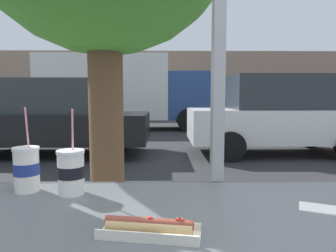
{
  "coord_description": "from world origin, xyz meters",
  "views": [
    {
      "loc": [
        -0.24,
        -1.25,
        1.37
      ],
      "look_at": [
        -0.19,
        1.92,
        1.06
      ],
      "focal_mm": 32.24,
      "sensor_mm": 36.0,
      "label": 1
    }
  ],
  "objects_px": {
    "soda_cup_left": "(71,171)",
    "parked_car_white": "(276,115)",
    "hotdog_tray_near": "(149,228)",
    "box_truck": "(122,90)",
    "parked_car_black": "(53,117)",
    "soda_cup_right": "(27,168)"
  },
  "relations": [
    {
      "from": "soda_cup_left",
      "to": "parked_car_white",
      "type": "bearing_deg",
      "value": 63.05
    },
    {
      "from": "soda_cup_right",
      "to": "hotdog_tray_near",
      "type": "xyz_separation_m",
      "value": [
        0.5,
        -0.39,
        -0.07
      ]
    },
    {
      "from": "box_truck",
      "to": "hotdog_tray_near",
      "type": "bearing_deg",
      "value": -82.04
    },
    {
      "from": "soda_cup_left",
      "to": "parked_car_white",
      "type": "relative_size",
      "value": 0.08
    },
    {
      "from": "parked_car_white",
      "to": "box_truck",
      "type": "relative_size",
      "value": 0.59
    },
    {
      "from": "soda_cup_right",
      "to": "parked_car_white",
      "type": "distance_m",
      "value": 6.75
    },
    {
      "from": "soda_cup_left",
      "to": "box_truck",
      "type": "xyz_separation_m",
      "value": [
        -1.35,
        11.56,
        0.55
      ]
    },
    {
      "from": "soda_cup_left",
      "to": "parked_car_black",
      "type": "bearing_deg",
      "value": 110.57
    },
    {
      "from": "soda_cup_left",
      "to": "box_truck",
      "type": "relative_size",
      "value": 0.05
    },
    {
      "from": "parked_car_black",
      "to": "box_truck",
      "type": "bearing_deg",
      "value": 80.99
    },
    {
      "from": "parked_car_black",
      "to": "parked_car_white",
      "type": "distance_m",
      "value": 5.28
    },
    {
      "from": "hotdog_tray_near",
      "to": "parked_car_white",
      "type": "distance_m",
      "value": 6.89
    },
    {
      "from": "soda_cup_left",
      "to": "box_truck",
      "type": "bearing_deg",
      "value": 96.68
    },
    {
      "from": "soda_cup_right",
      "to": "box_truck",
      "type": "height_order",
      "value": "box_truck"
    },
    {
      "from": "parked_car_black",
      "to": "box_truck",
      "type": "distance_m",
      "value": 5.71
    },
    {
      "from": "soda_cup_left",
      "to": "box_truck",
      "type": "distance_m",
      "value": 11.65
    },
    {
      "from": "soda_cup_left",
      "to": "soda_cup_right",
      "type": "bearing_deg",
      "value": 168.24
    },
    {
      "from": "hotdog_tray_near",
      "to": "box_truck",
      "type": "xyz_separation_m",
      "value": [
        -1.67,
        11.92,
        0.62
      ]
    },
    {
      "from": "parked_car_white",
      "to": "box_truck",
      "type": "distance_m",
      "value": 7.14
    },
    {
      "from": "soda_cup_left",
      "to": "parked_car_white",
      "type": "distance_m",
      "value": 6.7
    },
    {
      "from": "hotdog_tray_near",
      "to": "parked_car_black",
      "type": "relative_size",
      "value": 0.06
    },
    {
      "from": "soda_cup_left",
      "to": "hotdog_tray_near",
      "type": "height_order",
      "value": "soda_cup_left"
    }
  ]
}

